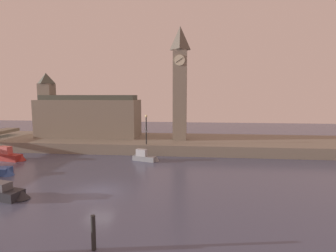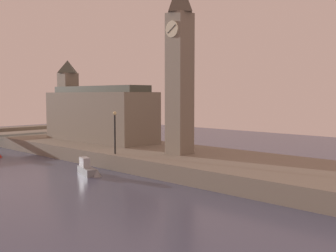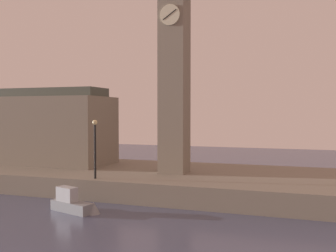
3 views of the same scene
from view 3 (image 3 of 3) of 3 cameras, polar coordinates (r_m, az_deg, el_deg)
name	(u,v)px [view 3 (image 3 of 3)]	position (r m, az deg, el deg)	size (l,w,h in m)	color
far_embankment	(110,176)	(34.03, -8.52, -7.32)	(70.00, 12.00, 1.50)	slate
clock_tower	(174,59)	(30.93, 0.93, 9.81)	(2.27, 2.32, 17.30)	slate
parliament_hall	(22,126)	(39.89, -20.60, 0.05)	(16.80, 5.64, 10.64)	slate
streetlamp	(95,142)	(28.33, -10.63, -2.36)	(0.36, 0.36, 4.21)	black
boat_cruiser_grey	(74,204)	(25.52, -13.53, -11.00)	(3.65, 1.79, 1.57)	gray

